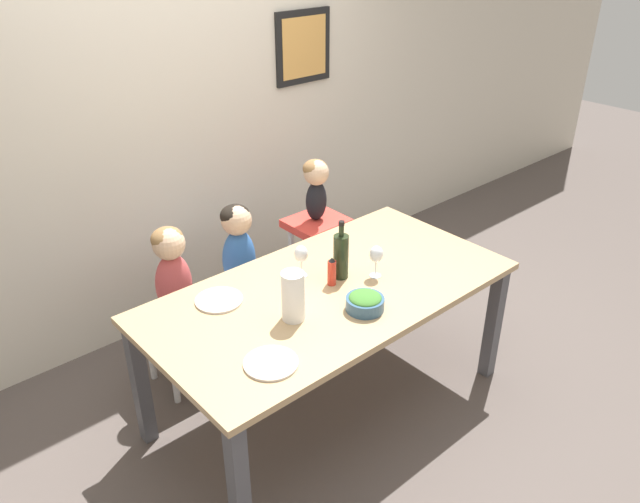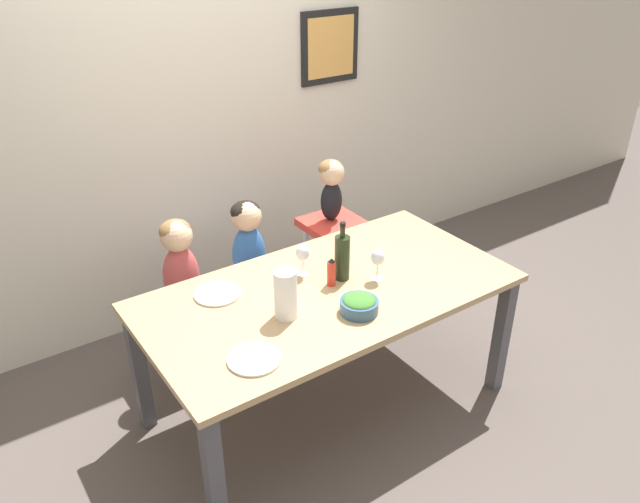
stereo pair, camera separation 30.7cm
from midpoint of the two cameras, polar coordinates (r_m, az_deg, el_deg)
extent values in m
plane|color=#564C47|center=(3.57, 3.22, -13.78)|extent=(14.00, 14.00, 0.00)
cube|color=beige|center=(3.92, -8.60, 12.71)|extent=(10.00, 0.06, 2.70)
cube|color=black|center=(4.31, 3.06, 18.16)|extent=(0.45, 0.02, 0.47)
cube|color=gold|center=(4.30, 3.17, 18.13)|extent=(0.37, 0.00, 0.38)
cube|color=tan|center=(3.12, 3.58, -3.78)|extent=(1.87, 0.97, 0.03)
cube|color=#4C4C51|center=(2.73, -6.29, -20.20)|extent=(0.07, 0.07, 0.72)
cube|color=#4C4C51|center=(3.64, 18.63, -7.31)|extent=(0.07, 0.07, 0.72)
cube|color=#4C4C51|center=(3.31, -13.61, -10.60)|extent=(0.07, 0.07, 0.72)
cube|color=#4C4C51|center=(4.09, 9.43, -1.80)|extent=(0.07, 0.07, 0.72)
cylinder|color=silver|center=(3.57, -10.52, -9.94)|extent=(0.04, 0.04, 0.42)
cylinder|color=silver|center=(3.66, -6.67, -8.52)|extent=(0.04, 0.04, 0.42)
cylinder|color=silver|center=(3.77, -12.30, -7.76)|extent=(0.04, 0.04, 0.42)
cylinder|color=silver|center=(3.86, -8.63, -6.48)|extent=(0.04, 0.04, 0.42)
cube|color=white|center=(3.58, -9.83, -5.14)|extent=(0.42, 0.36, 0.05)
cylinder|color=silver|center=(3.72, -4.60, -7.73)|extent=(0.04, 0.04, 0.42)
cylinder|color=silver|center=(3.83, -1.10, -6.38)|extent=(0.04, 0.04, 0.42)
cylinder|color=silver|center=(3.91, -6.63, -5.77)|extent=(0.04, 0.04, 0.42)
cylinder|color=silver|center=(4.02, -3.25, -4.55)|extent=(0.04, 0.04, 0.42)
cube|color=white|center=(3.74, -4.01, -3.13)|extent=(0.42, 0.36, 0.05)
cylinder|color=silver|center=(3.94, 2.83, -3.15)|extent=(0.04, 0.04, 0.66)
cylinder|color=silver|center=(4.07, 5.41, -2.17)|extent=(0.04, 0.04, 0.66)
cylinder|color=silver|center=(4.10, 0.89, -1.76)|extent=(0.04, 0.04, 0.66)
cylinder|color=silver|center=(4.22, 3.42, -0.85)|extent=(0.04, 0.04, 0.66)
cube|color=red|center=(3.91, 3.28, 2.54)|extent=(0.35, 0.31, 0.05)
ellipsoid|color=#C64C4C|center=(3.47, -10.12, -2.29)|extent=(0.20, 0.16, 0.36)
sphere|color=#D6AD89|center=(3.35, -10.47, 1.34)|extent=(0.17, 0.17, 0.17)
ellipsoid|color=olive|center=(3.35, -10.59, 1.80)|extent=(0.17, 0.16, 0.12)
ellipsoid|color=#3366B2|center=(3.63, -4.12, -0.35)|extent=(0.20, 0.16, 0.36)
sphere|color=#D6AD89|center=(3.52, -4.26, 3.17)|extent=(0.17, 0.17, 0.17)
ellipsoid|color=black|center=(3.52, -4.37, 3.61)|extent=(0.17, 0.16, 0.12)
ellipsoid|color=black|center=(3.85, 3.34, 4.58)|extent=(0.14, 0.11, 0.26)
sphere|color=#D6AD89|center=(3.77, 3.42, 7.16)|extent=(0.16, 0.16, 0.16)
ellipsoid|color=olive|center=(3.77, 3.34, 7.53)|extent=(0.15, 0.15, 0.11)
cylinder|color=#232D19|center=(3.15, 4.83, -0.67)|extent=(0.08, 0.08, 0.24)
cylinder|color=#232D19|center=(3.07, 4.95, 1.91)|extent=(0.03, 0.03, 0.08)
cylinder|color=black|center=(3.06, 4.98, 2.41)|extent=(0.03, 0.03, 0.02)
cylinder|color=white|center=(2.84, -0.08, -4.03)|extent=(0.11, 0.11, 0.24)
cylinder|color=white|center=(3.22, 7.96, -2.59)|extent=(0.06, 0.06, 0.00)
cylinder|color=white|center=(3.19, 8.01, -1.94)|extent=(0.01, 0.01, 0.08)
ellipsoid|color=white|center=(3.15, 8.11, -0.60)|extent=(0.07, 0.07, 0.09)
cylinder|color=white|center=(3.23, 1.16, -2.18)|extent=(0.06, 0.06, 0.00)
cylinder|color=white|center=(3.20, 1.17, -1.53)|extent=(0.01, 0.01, 0.08)
ellipsoid|color=white|center=(3.16, 1.18, -0.19)|extent=(0.07, 0.07, 0.09)
cylinder|color=#335675|center=(2.94, 6.56, -5.11)|extent=(0.18, 0.18, 0.06)
ellipsoid|color=#3D752D|center=(2.92, 6.59, -4.60)|extent=(0.16, 0.16, 0.04)
cylinder|color=silver|center=(2.65, -2.71, -9.90)|extent=(0.23, 0.23, 0.01)
cylinder|color=silver|center=(3.08, -6.57, -3.95)|extent=(0.23, 0.23, 0.01)
cylinder|color=red|center=(3.11, 3.87, -2.11)|extent=(0.04, 0.04, 0.13)
cone|color=black|center=(3.07, 3.92, -0.87)|extent=(0.03, 0.03, 0.02)
camera|label=1|loc=(0.15, -87.14, 1.57)|focal=35.00mm
camera|label=2|loc=(0.15, 92.86, -1.57)|focal=35.00mm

